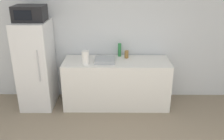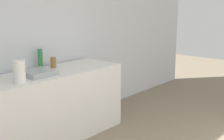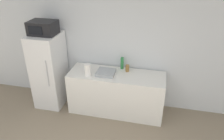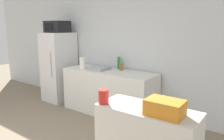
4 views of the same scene
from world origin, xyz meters
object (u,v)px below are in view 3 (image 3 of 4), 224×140
Objects in this scene: refrigerator at (49,70)px; paper_towel_roll at (88,70)px; bottle_short at (127,68)px; bottle_tall at (122,63)px; microwave at (43,28)px.

refrigerator reaches higher than paper_towel_roll.
bottle_short is 0.78m from paper_towel_roll.
refrigerator is 1.63m from bottle_short.
bottle_tall is at bearing 10.29° from refrigerator.
paper_towel_roll is (-0.58, -0.43, -0.00)m from bottle_tall.
refrigerator reaches higher than bottle_tall.
refrigerator is 0.94m from paper_towel_roll.
paper_towel_roll is at bearing -9.90° from microwave.
refrigerator is at bearing -173.86° from bottle_short.
paper_towel_roll is at bearing -9.98° from refrigerator.
microwave is 2.07× the size of bottle_tall.
bottle_short is at bearing -37.81° from bottle_tall.
bottle_short is 0.58× the size of paper_towel_roll.
refrigerator is 1.53m from bottle_tall.
bottle_short is at bearing 6.18° from microwave.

